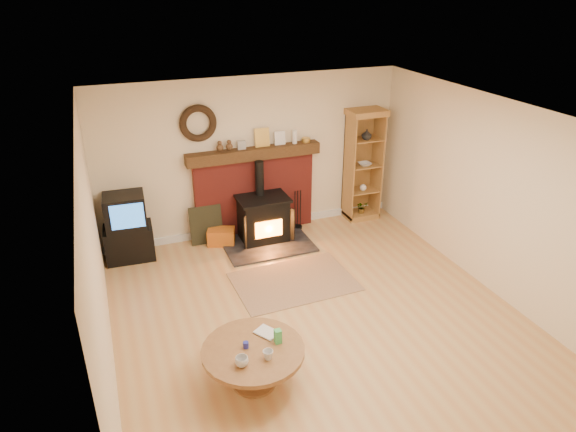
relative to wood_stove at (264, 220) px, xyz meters
name	(u,v)px	position (x,y,z in m)	size (l,w,h in m)	color
ground	(319,318)	(-0.02, -2.28, -0.37)	(5.50, 5.50, 0.00)	tan
room_shell	(318,192)	(-0.04, -2.18, 1.35)	(5.02, 5.52, 2.61)	beige
chimney_breast	(255,187)	(-0.02, 0.39, 0.43)	(2.20, 0.22, 1.78)	maroon
wood_stove	(264,220)	(0.00, 0.00, 0.00)	(1.40, 1.00, 1.32)	black
area_rug	(294,282)	(-0.01, -1.36, -0.36)	(1.67, 1.15, 0.01)	brown
tv_unit	(128,228)	(-2.10, 0.19, 0.13)	(0.74, 0.55, 1.05)	black
curio_cabinet	(362,165)	(1.91, 0.28, 0.61)	(0.63, 0.45, 1.96)	olive
firelog_box	(221,237)	(-0.69, 0.12, -0.24)	(0.43, 0.27, 0.27)	orange
leaning_painting	(206,225)	(-0.89, 0.27, -0.06)	(0.52, 0.03, 0.63)	black
fire_tools	(298,221)	(0.68, 0.22, -0.24)	(0.16, 0.16, 0.70)	black
coffee_table	(254,355)	(-1.13, -3.07, 0.00)	(1.08, 1.08, 0.62)	brown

